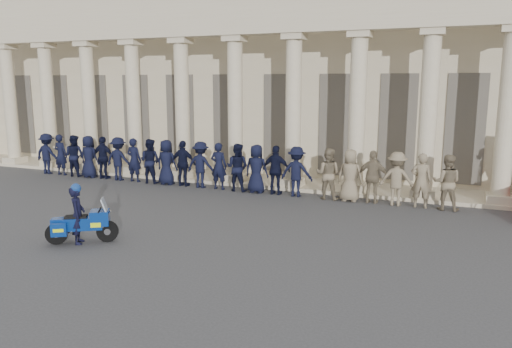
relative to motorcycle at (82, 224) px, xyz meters
The scene contains 5 objects.
ground 2.14m from the motorcycle, 26.91° to the left, with size 90.00×90.00×0.00m, color #38383B.
building 16.28m from the motorcycle, 83.30° to the left, with size 40.00×12.50×9.00m.
officer_rank 7.75m from the motorcycle, 89.73° to the left, with size 19.24×0.74×1.96m.
motorcycle is the anchor object (origin of this frame).
rider 0.32m from the motorcycle, 146.57° to the right, with size 0.64×0.70×1.70m.
Camera 1 is at (7.72, -11.38, 4.44)m, focal length 35.00 mm.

